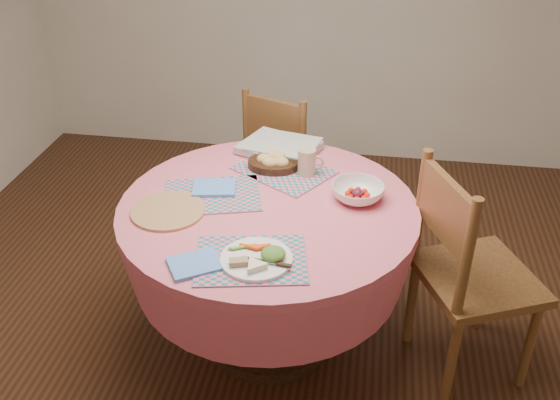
{
  "coord_description": "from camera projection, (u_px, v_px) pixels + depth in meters",
  "views": [
    {
      "loc": [
        0.39,
        -2.14,
        2.1
      ],
      "look_at": [
        0.05,
        0.0,
        0.78
      ],
      "focal_mm": 40.0,
      "sensor_mm": 36.0,
      "label": 1
    }
  ],
  "objects": [
    {
      "name": "latte_mug",
      "position": [
        307.0,
        162.0,
        2.74
      ],
      "size": [
        0.12,
        0.08,
        0.12
      ],
      "color": "tan",
      "rests_on": "placemat_back"
    },
    {
      "name": "dinner_plate",
      "position": [
        258.0,
        258.0,
        2.21
      ],
      "size": [
        0.26,
        0.26,
        0.05
      ],
      "rotation": [
        0.0,
        0.0,
        0.28
      ],
      "color": "white",
      "rests_on": "placemat_front"
    },
    {
      "name": "wicker_trivet",
      "position": [
        168.0,
        211.0,
        2.51
      ],
      "size": [
        0.3,
        0.3,
        0.01
      ],
      "primitive_type": "cylinder",
      "color": "#9C6543",
      "rests_on": "dining_table"
    },
    {
      "name": "ground",
      "position": [
        270.0,
        340.0,
        2.95
      ],
      "size": [
        4.0,
        4.0,
        0.0
      ],
      "primitive_type": "plane",
      "color": "#331C0F",
      "rests_on": "ground"
    },
    {
      "name": "fruit_bowl",
      "position": [
        358.0,
        193.0,
        2.58
      ],
      "size": [
        0.28,
        0.28,
        0.07
      ],
      "rotation": [
        0.0,
        0.0,
        0.33
      ],
      "color": "white",
      "rests_on": "dining_table"
    },
    {
      "name": "dining_table",
      "position": [
        268.0,
        244.0,
        2.66
      ],
      "size": [
        1.24,
        1.24,
        0.75
      ],
      "color": "#D36279",
      "rests_on": "ground"
    },
    {
      "name": "placemat_front",
      "position": [
        251.0,
        260.0,
        2.24
      ],
      "size": [
        0.45,
        0.37,
        0.01
      ],
      "primitive_type": "cube",
      "rotation": [
        0.0,
        0.0,
        0.19
      ],
      "color": "#15786F",
      "rests_on": "dining_table"
    },
    {
      "name": "napkin_far",
      "position": [
        214.0,
        188.0,
        2.65
      ],
      "size": [
        0.2,
        0.17,
        0.01
      ],
      "primitive_type": "cube",
      "rotation": [
        0.0,
        0.0,
        0.18
      ],
      "color": "#588CE3",
      "rests_on": "placemat_left"
    },
    {
      "name": "placemat_left",
      "position": [
        212.0,
        195.0,
        2.62
      ],
      "size": [
        0.47,
        0.4,
        0.01
      ],
      "primitive_type": "cube",
      "rotation": [
        0.0,
        0.0,
        0.28
      ],
      "color": "#15786F",
      "rests_on": "dining_table"
    },
    {
      "name": "bread_bowl",
      "position": [
        273.0,
        162.0,
        2.81
      ],
      "size": [
        0.23,
        0.23,
        0.08
      ],
      "color": "black",
      "rests_on": "placemat_back"
    },
    {
      "name": "placemat_back",
      "position": [
        284.0,
        170.0,
        2.81
      ],
      "size": [
        0.5,
        0.47,
        0.01
      ],
      "primitive_type": "cube",
      "rotation": [
        0.0,
        0.0,
        -0.56
      ],
      "color": "#15786F",
      "rests_on": "dining_table"
    },
    {
      "name": "napkin_near",
      "position": [
        195.0,
        264.0,
        2.21
      ],
      "size": [
        0.23,
        0.21,
        0.01
      ],
      "primitive_type": "cube",
      "rotation": [
        0.0,
        0.0,
        0.56
      ],
      "color": "#588CE3",
      "rests_on": "dining_table"
    },
    {
      "name": "newspaper_stack",
      "position": [
        280.0,
        147.0,
        2.96
      ],
      "size": [
        0.41,
        0.38,
        0.04
      ],
      "rotation": [
        0.0,
        0.0,
        -0.37
      ],
      "color": "silver",
      "rests_on": "dining_table"
    },
    {
      "name": "chair_right",
      "position": [
        466.0,
        271.0,
        2.55
      ],
      "size": [
        0.59,
        0.6,
        1.0
      ],
      "rotation": [
        0.0,
        0.0,
        1.98
      ],
      "color": "brown",
      "rests_on": "ground"
    },
    {
      "name": "chair_back",
      "position": [
        286.0,
        161.0,
        3.48
      ],
      "size": [
        0.54,
        0.53,
        0.91
      ],
      "rotation": [
        0.0,
        0.0,
        2.76
      ],
      "color": "brown",
      "rests_on": "ground"
    }
  ]
}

